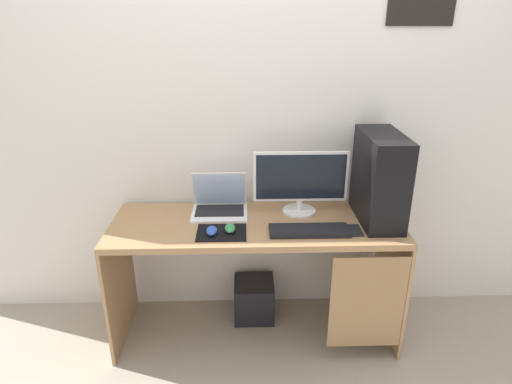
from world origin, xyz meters
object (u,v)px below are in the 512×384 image
(mouse_left, at_px, (230,228))
(cell_phone, at_px, (355,230))
(subwoofer, at_px, (254,299))
(pc_tower, at_px, (380,178))
(keyboard, at_px, (309,231))
(laptop, at_px, (220,204))
(mouse_right, at_px, (212,231))
(monitor, at_px, (300,182))

(mouse_left, relative_size, cell_phone, 0.74)
(cell_phone, relative_size, subwoofer, 0.53)
(pc_tower, bearing_deg, subwoofer, 170.06)
(keyboard, bearing_deg, subwoofer, 135.99)
(laptop, bearing_deg, mouse_right, -95.84)
(mouse_left, relative_size, subwoofer, 0.39)
(mouse_left, height_order, mouse_right, same)
(mouse_left, bearing_deg, cell_phone, -1.04)
(keyboard, relative_size, cell_phone, 3.23)
(monitor, bearing_deg, cell_phone, -43.23)
(mouse_left, xyz_separation_m, subwoofer, (0.13, 0.25, -0.63))
(laptop, bearing_deg, keyboard, -29.78)
(mouse_right, height_order, cell_phone, mouse_right)
(monitor, height_order, mouse_right, monitor)
(laptop, distance_m, mouse_left, 0.27)
(keyboard, bearing_deg, mouse_right, -179.44)
(subwoofer, bearing_deg, cell_phone, -26.79)
(laptop, bearing_deg, cell_phone, -20.26)
(monitor, distance_m, keyboard, 0.31)
(monitor, xyz_separation_m, mouse_right, (-0.49, -0.26, -0.17))
(laptop, relative_size, mouse_left, 3.31)
(pc_tower, bearing_deg, keyboard, -158.54)
(monitor, distance_m, subwoofer, 0.84)
(cell_phone, distance_m, subwoofer, 0.85)
(monitor, relative_size, subwoofer, 2.15)
(laptop, xyz_separation_m, keyboard, (0.48, -0.28, -0.04))
(laptop, height_order, keyboard, laptop)
(keyboard, xyz_separation_m, cell_phone, (0.24, 0.01, -0.01))
(keyboard, relative_size, mouse_right, 4.38)
(keyboard, height_order, mouse_left, mouse_left)
(mouse_left, bearing_deg, mouse_right, -165.26)
(pc_tower, height_order, cell_phone, pc_tower)
(pc_tower, distance_m, subwoofer, 1.10)
(monitor, relative_size, keyboard, 1.27)
(keyboard, height_order, cell_phone, keyboard)
(pc_tower, height_order, laptop, pc_tower)
(monitor, relative_size, mouse_left, 5.55)
(mouse_right, relative_size, subwoofer, 0.39)
(monitor, relative_size, laptop, 1.68)
(monitor, bearing_deg, laptop, 177.60)
(monitor, height_order, keyboard, monitor)
(subwoofer, bearing_deg, laptop, 179.61)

